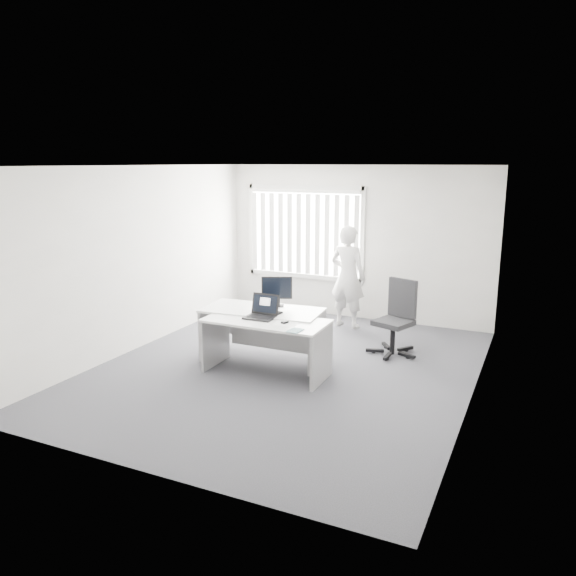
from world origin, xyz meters
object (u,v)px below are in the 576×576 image
at_px(laptop, 259,307).
at_px(monitor, 277,291).
at_px(person, 348,277).
at_px(desk_near, 266,335).
at_px(desk_far, 262,324).
at_px(office_chair, 395,331).

relative_size(laptop, monitor, 0.90).
distance_m(person, monitor, 1.99).
height_order(person, laptop, person).
height_order(desk_near, person, person).
height_order(desk_far, monitor, monitor).
xyz_separation_m(desk_far, monitor, (0.11, 0.25, 0.44)).
xyz_separation_m(desk_far, office_chair, (1.67, 1.13, -0.21)).
xyz_separation_m(office_chair, person, (-1.13, 1.06, 0.54)).
xyz_separation_m(person, monitor, (-0.42, -1.94, 0.11)).
bearing_deg(office_chair, person, 155.87).
distance_m(desk_far, monitor, 0.52).
bearing_deg(person, office_chair, 146.05).
bearing_deg(office_chair, desk_near, -112.87).
distance_m(desk_near, laptop, 0.39).
height_order(desk_far, laptop, laptop).
distance_m(desk_near, monitor, 0.82).
distance_m(office_chair, monitor, 1.90).
xyz_separation_m(desk_near, person, (0.26, 2.61, 0.35)).
height_order(desk_near, office_chair, office_chair).
distance_m(desk_far, office_chair, 2.03).
relative_size(office_chair, person, 0.63).
relative_size(desk_far, person, 0.99).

